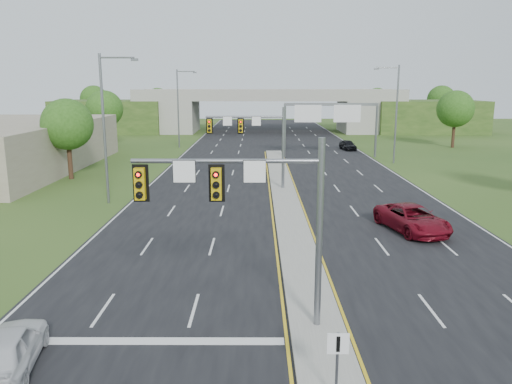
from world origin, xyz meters
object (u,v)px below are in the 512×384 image
object	(u,v)px
signal_mast_near	(255,204)
signal_mast_far	(256,135)
car_far_a	(412,219)
car_white	(7,349)
keep_right_sign	(337,356)
car_far_c	(348,145)
overpass	(269,113)
sign_gantry	(330,115)

from	to	relation	value
signal_mast_near	signal_mast_far	size ratio (longest dim) A/B	1.00
car_far_a	car_white	bearing A→B (deg)	-152.77
keep_right_sign	car_far_c	bearing A→B (deg)	79.63
car_white	car_far_c	distance (m)	58.62
keep_right_sign	overpass	world-z (taller)	overpass
keep_right_sign	overpass	size ratio (longest dim) A/B	0.03
overpass	car_far_c	size ratio (longest dim) A/B	19.92
signal_mast_near	car_far_a	bearing A→B (deg)	52.87
signal_mast_near	keep_right_sign	bearing A→B (deg)	-63.06
sign_gantry	car_far_c	size ratio (longest dim) A/B	2.88
sign_gantry	overpass	size ratio (longest dim) A/B	0.14
sign_gantry	car_far_c	distance (m)	9.32
sign_gantry	keep_right_sign	bearing A→B (deg)	-97.70
keep_right_sign	car_far_c	xyz separation A→B (m)	(10.38, 56.70, -0.81)
signal_mast_near	signal_mast_far	world-z (taller)	same
signal_mast_near	keep_right_sign	distance (m)	5.94
car_far_a	sign_gantry	bearing A→B (deg)	76.50
car_far_c	car_far_a	bearing A→B (deg)	-102.31
keep_right_sign	overpass	distance (m)	84.55
keep_right_sign	car_white	xyz separation A→B (m)	(-9.92, 1.71, -0.77)
signal_mast_far	car_far_a	bearing A→B (deg)	-52.62
overpass	car_far_a	world-z (taller)	overpass
signal_mast_near	car_white	xyz separation A→B (m)	(-7.66, -2.75, -3.97)
signal_mast_near	car_far_c	bearing A→B (deg)	76.40
signal_mast_far	keep_right_sign	xyz separation A→B (m)	(2.26, -29.45, -3.21)
signal_mast_near	car_white	world-z (taller)	signal_mast_near
signal_mast_near	car_far_c	distance (m)	53.90
keep_right_sign	car_white	distance (m)	10.10
overpass	car_white	size ratio (longest dim) A/B	18.65
keep_right_sign	car_far_a	world-z (taller)	keep_right_sign
signal_mast_far	sign_gantry	xyz separation A→B (m)	(8.95, 19.99, 0.51)
signal_mast_near	car_far_a	distance (m)	16.23
car_far_a	car_far_c	xyz separation A→B (m)	(3.14, 39.69, -0.11)
signal_mast_far	car_far_a	world-z (taller)	signal_mast_far
keep_right_sign	car_far_c	world-z (taller)	keep_right_sign
overpass	car_far_c	distance (m)	29.84
car_white	car_far_a	bearing A→B (deg)	-148.15
signal_mast_far	keep_right_sign	bearing A→B (deg)	-85.61
signal_mast_near	car_far_c	world-z (taller)	signal_mast_near
signal_mast_far	sign_gantry	size ratio (longest dim) A/B	0.60
signal_mast_near	overpass	distance (m)	80.11
car_far_a	car_far_c	size ratio (longest dim) A/B	1.42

